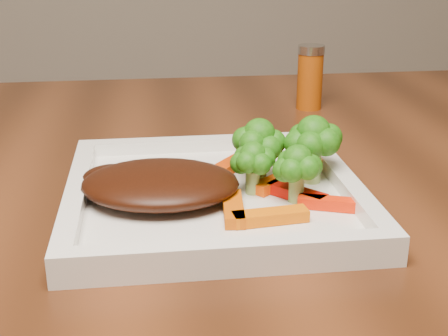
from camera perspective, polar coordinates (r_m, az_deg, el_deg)
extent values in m
cube|color=white|center=(0.59, -0.97, -2.87)|extent=(0.27, 0.27, 0.01)
ellipsoid|color=#381408|center=(0.57, -5.84, -1.43)|extent=(0.16, 0.13, 0.03)
cube|color=#E96503|center=(0.53, 4.27, -4.45)|extent=(0.07, 0.02, 0.01)
cube|color=#F22503|center=(0.56, 9.36, -3.18)|extent=(0.05, 0.03, 0.01)
cube|color=#CD5003|center=(0.54, 0.85, -3.72)|extent=(0.02, 0.06, 0.01)
cube|color=#F16703|center=(0.65, 7.52, 0.27)|extent=(0.05, 0.02, 0.01)
cube|color=#CA3503|center=(0.64, 0.79, 0.36)|extent=(0.05, 0.06, 0.01)
cube|color=red|center=(0.58, 6.65, -2.34)|extent=(0.05, 0.05, 0.01)
cube|color=#FE4F04|center=(0.60, 4.84, -1.26)|extent=(0.05, 0.05, 0.01)
cylinder|color=#9C4108|center=(0.91, 7.87, 8.21)|extent=(0.05, 0.05, 0.09)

